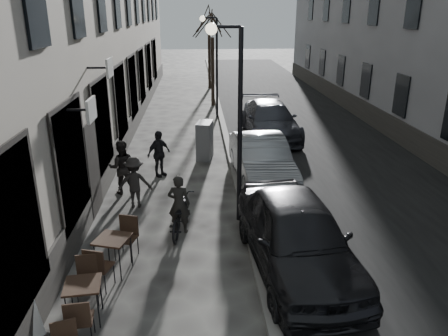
{
  "coord_description": "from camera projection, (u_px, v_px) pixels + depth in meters",
  "views": [
    {
      "loc": [
        -1.08,
        -4.64,
        5.38
      ],
      "look_at": [
        -0.46,
        5.17,
        1.8
      ],
      "focal_mm": 35.0,
      "sensor_mm": 36.0,
      "label": 1
    }
  ],
  "objects": [
    {
      "name": "road",
      "position": [
        297.0,
        125.0,
        21.49
      ],
      "size": [
        7.3,
        60.0,
        0.0
      ],
      "primitive_type": "cube",
      "color": "black",
      "rests_on": "ground"
    },
    {
      "name": "kerb",
      "position": [
        223.0,
        125.0,
        21.25
      ],
      "size": [
        0.25,
        60.0,
        0.12
      ],
      "primitive_type": "cube",
      "color": "gray",
      "rests_on": "ground"
    },
    {
      "name": "streetlamp_near",
      "position": [
        233.0,
        105.0,
        10.79
      ],
      "size": [
        0.9,
        0.28,
        5.09
      ],
      "color": "black",
      "rests_on": "ground"
    },
    {
      "name": "streetlamp_far",
      "position": [
        213.0,
        56.0,
        22.04
      ],
      "size": [
        0.9,
        0.28,
        5.09
      ],
      "color": "black",
      "rests_on": "ground"
    },
    {
      "name": "tree_near",
      "position": [
        212.0,
        23.0,
        24.34
      ],
      "size": [
        2.4,
        2.4,
        5.7
      ],
      "color": "black",
      "rests_on": "ground"
    },
    {
      "name": "tree_far",
      "position": [
        209.0,
        20.0,
        29.97
      ],
      "size": [
        2.4,
        2.4,
        5.7
      ],
      "color": "black",
      "rests_on": "ground"
    },
    {
      "name": "bistro_set_b",
      "position": [
        84.0,
        298.0,
        7.87
      ],
      "size": [
        0.7,
        1.6,
        0.92
      ],
      "rotation": [
        0.0,
        0.0,
        0.11
      ],
      "color": "#321E16",
      "rests_on": "ground"
    },
    {
      "name": "bistro_set_c",
      "position": [
        113.0,
        251.0,
        9.35
      ],
      "size": [
        0.92,
        1.7,
        0.97
      ],
      "rotation": [
        0.0,
        0.0,
        -0.3
      ],
      "color": "#321E16",
      "rests_on": "ground"
    },
    {
      "name": "sign_board",
      "position": [
        26.0,
        325.0,
        7.28
      ],
      "size": [
        0.56,
        0.67,
        1.04
      ],
      "rotation": [
        0.0,
        0.0,
        -0.4
      ],
      "color": "black",
      "rests_on": "ground"
    },
    {
      "name": "utility_cabinet",
      "position": [
        205.0,
        140.0,
        16.51
      ],
      "size": [
        0.7,
        1.03,
        1.42
      ],
      "primitive_type": "cube",
      "rotation": [
        0.0,
        0.0,
        -0.2
      ],
      "color": "slate",
      "rests_on": "ground"
    },
    {
      "name": "bicycle",
      "position": [
        179.0,
        215.0,
        11.07
      ],
      "size": [
        0.9,
        1.88,
        0.95
      ],
      "primitive_type": "imported",
      "rotation": [
        0.0,
        0.0,
        2.99
      ],
      "color": "black",
      "rests_on": "ground"
    },
    {
      "name": "cyclist_rider",
      "position": [
        179.0,
        204.0,
        10.96
      ],
      "size": [
        0.61,
        0.45,
        1.55
      ],
      "primitive_type": "imported",
      "rotation": [
        0.0,
        0.0,
        2.99
      ],
      "color": "black",
      "rests_on": "ground"
    },
    {
      "name": "pedestrian_near",
      "position": [
        122.0,
        167.0,
        13.33
      ],
      "size": [
        0.88,
        0.72,
        1.68
      ],
      "primitive_type": "imported",
      "rotation": [
        0.0,
        0.0,
        3.25
      ],
      "color": "black",
      "rests_on": "ground"
    },
    {
      "name": "pedestrian_mid",
      "position": [
        135.0,
        182.0,
        12.4
      ],
      "size": [
        1.0,
        0.61,
        1.5
      ],
      "primitive_type": "imported",
      "rotation": [
        0.0,
        0.0,
        3.19
      ],
      "color": "#292624",
      "rests_on": "ground"
    },
    {
      "name": "pedestrian_far",
      "position": [
        159.0,
        154.0,
        14.71
      ],
      "size": [
        0.94,
        0.93,
        1.59
      ],
      "primitive_type": "imported",
      "rotation": [
        0.0,
        0.0,
        0.77
      ],
      "color": "black",
      "rests_on": "ground"
    },
    {
      "name": "car_near",
      "position": [
        297.0,
        235.0,
        9.33
      ],
      "size": [
        2.36,
        5.02,
        1.66
      ],
      "primitive_type": "imported",
      "rotation": [
        0.0,
        0.0,
        0.08
      ],
      "color": "black",
      "rests_on": "ground"
    },
    {
      "name": "car_mid",
      "position": [
        261.0,
        160.0,
        14.25
      ],
      "size": [
        1.84,
        4.64,
        1.5
      ],
      "primitive_type": "imported",
      "rotation": [
        0.0,
        0.0,
        0.06
      ],
      "color": "gray",
      "rests_on": "ground"
    },
    {
      "name": "car_far",
      "position": [
        270.0,
        120.0,
        19.38
      ],
      "size": [
        2.3,
        5.3,
        1.52
      ],
      "primitive_type": "imported",
      "rotation": [
        0.0,
        0.0,
        0.03
      ],
      "color": "#3B3D46",
      "rests_on": "ground"
    }
  ]
}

